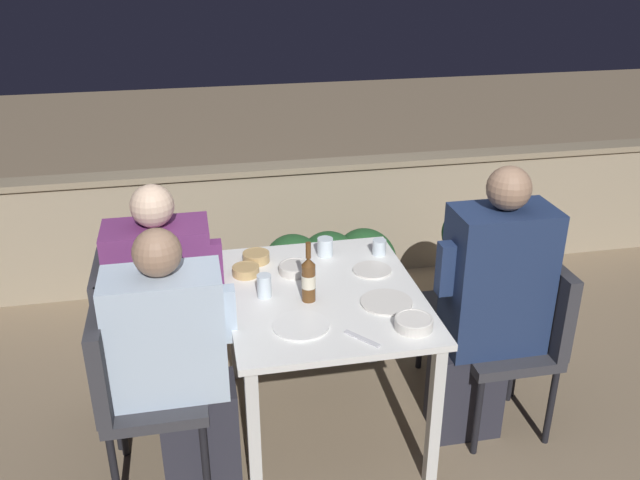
{
  "coord_description": "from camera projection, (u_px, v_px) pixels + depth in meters",
  "views": [
    {
      "loc": [
        -0.54,
        -2.6,
        2.23
      ],
      "look_at": [
        0.0,
        0.08,
        0.96
      ],
      "focal_mm": 38.0,
      "sensor_mm": 36.0,
      "label": 1
    }
  ],
  "objects": [
    {
      "name": "bowl_3",
      "position": [
        414.0,
        322.0,
        2.75
      ],
      "size": [
        0.16,
        0.16,
        0.05
      ],
      "color": "silver",
      "rests_on": "dining_table"
    },
    {
      "name": "chair_left_near",
      "position": [
        131.0,
        381.0,
        2.78
      ],
      "size": [
        0.43,
        0.42,
        0.87
      ],
      "color": "#333338",
      "rests_on": "ground_plane"
    },
    {
      "name": "chair_left_far",
      "position": [
        130.0,
        329.0,
        3.14
      ],
      "size": [
        0.43,
        0.42,
        0.87
      ],
      "color": "#333338",
      "rests_on": "ground_plane"
    },
    {
      "name": "glass_cup_2",
      "position": [
        379.0,
        247.0,
        3.37
      ],
      "size": [
        0.07,
        0.07,
        0.08
      ],
      "color": "silver",
      "rests_on": "dining_table"
    },
    {
      "name": "planter_hedge",
      "position": [
        330.0,
        275.0,
        4.05
      ],
      "size": [
        0.79,
        0.47,
        0.6
      ],
      "color": "brown",
      "rests_on": "ground_plane"
    },
    {
      "name": "bowl_0",
      "position": [
        295.0,
        268.0,
        3.19
      ],
      "size": [
        0.16,
        0.16,
        0.04
      ],
      "color": "beige",
      "rests_on": "dining_table"
    },
    {
      "name": "ground_plane",
      "position": [
        323.0,
        423.0,
        3.35
      ],
      "size": [
        16.0,
        16.0,
        0.0
      ],
      "primitive_type": "plane",
      "color": "#847056"
    },
    {
      "name": "fork_0",
      "position": [
        362.0,
        339.0,
        2.68
      ],
      "size": [
        0.12,
        0.15,
        0.01
      ],
      "color": "silver",
      "rests_on": "dining_table"
    },
    {
      "name": "plate_2",
      "position": [
        372.0,
        270.0,
        3.22
      ],
      "size": [
        0.18,
        0.18,
        0.01
      ],
      "color": "silver",
      "rests_on": "dining_table"
    },
    {
      "name": "bowl_2",
      "position": [
        256.0,
        256.0,
        3.3
      ],
      "size": [
        0.13,
        0.13,
        0.05
      ],
      "color": "tan",
      "rests_on": "dining_table"
    },
    {
      "name": "glass_cup_0",
      "position": [
        264.0,
        286.0,
        2.97
      ],
      "size": [
        0.06,
        0.06,
        0.11
      ],
      "color": "silver",
      "rests_on": "dining_table"
    },
    {
      "name": "potted_plant",
      "position": [
        470.0,
        256.0,
        3.96
      ],
      "size": [
        0.36,
        0.36,
        0.79
      ],
      "color": "brown",
      "rests_on": "ground_plane"
    },
    {
      "name": "bowl_1",
      "position": [
        246.0,
        270.0,
        3.18
      ],
      "size": [
        0.13,
        0.13,
        0.04
      ],
      "color": "tan",
      "rests_on": "dining_table"
    },
    {
      "name": "person_purple_stripe",
      "position": [
        171.0,
        310.0,
        3.14
      ],
      "size": [
        0.52,
        0.26,
        1.23
      ],
      "color": "#282833",
      "rests_on": "ground_plane"
    },
    {
      "name": "glass_cup_1",
      "position": [
        325.0,
        247.0,
        3.36
      ],
      "size": [
        0.08,
        0.08,
        0.09
      ],
      "color": "silver",
      "rests_on": "dining_table"
    },
    {
      "name": "person_blue_shirt",
      "position": [
        178.0,
        362.0,
        2.79
      ],
      "size": [
        0.52,
        0.26,
        1.2
      ],
      "color": "#282833",
      "rests_on": "ground_plane"
    },
    {
      "name": "plate_0",
      "position": [
        301.0,
        325.0,
        2.77
      ],
      "size": [
        0.23,
        0.23,
        0.01
      ],
      "color": "white",
      "rests_on": "dining_table"
    },
    {
      "name": "chair_right_far",
      "position": [
        487.0,
        294.0,
        3.44
      ],
      "size": [
        0.43,
        0.42,
        0.87
      ],
      "color": "#333338",
      "rests_on": "ground_plane"
    },
    {
      "name": "plate_1",
      "position": [
        386.0,
        302.0,
        2.94
      ],
      "size": [
        0.23,
        0.23,
        0.01
      ],
      "color": "silver",
      "rests_on": "dining_table"
    },
    {
      "name": "parapet_wall",
      "position": [
        276.0,
        222.0,
        4.59
      ],
      "size": [
        9.0,
        0.18,
        0.82
      ],
      "color": "gray",
      "rests_on": "ground_plane"
    },
    {
      "name": "chair_right_near",
      "position": [
        523.0,
        328.0,
        3.15
      ],
      "size": [
        0.43,
        0.42,
        0.87
      ],
      "color": "#333338",
      "rests_on": "ground_plane"
    },
    {
      "name": "dining_table",
      "position": [
        323.0,
        309.0,
        3.07
      ],
      "size": [
        0.86,
        1.05,
        0.74
      ],
      "color": "white",
      "rests_on": "ground_plane"
    },
    {
      "name": "person_navy_jumper",
      "position": [
        488.0,
        307.0,
        3.06
      ],
      "size": [
        0.51,
        0.26,
        1.33
      ],
      "color": "#282833",
      "rests_on": "ground_plane"
    },
    {
      "name": "beer_bottle",
      "position": [
        309.0,
        279.0,
        2.92
      ],
      "size": [
        0.06,
        0.06,
        0.28
      ],
      "color": "brown",
      "rests_on": "dining_table"
    }
  ]
}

